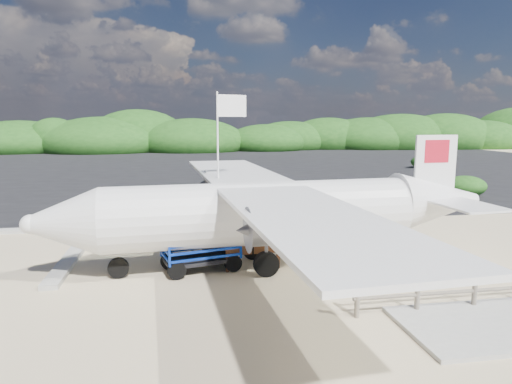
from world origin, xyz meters
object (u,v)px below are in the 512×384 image
crew_b (230,200)px  crew_a (229,224)px  flagpole (219,252)px  aircraft_large (392,171)px  baggage_cart (201,270)px  signboard (253,270)px

crew_b → crew_a: bearing=61.3°
flagpole → aircraft_large: (17.83, 22.92, 0.00)m
baggage_cart → aircraft_large: bearing=39.6°
flagpole → signboard: flagpole is taller
baggage_cart → crew_b: bearing=62.6°
signboard → crew_a: crew_a is taller
flagpole → signboard: size_ratio=3.04×
signboard → aircraft_large: bearing=52.8°
baggage_cart → flagpole: bearing=55.0°
flagpole → crew_b: 5.34m
baggage_cart → flagpole: flagpole is taller
signboard → baggage_cart: bearing=168.7°
crew_a → crew_b: 4.92m
baggage_cart → crew_a: (1.10, 2.13, 0.91)m
flagpole → aircraft_large: bearing=52.1°
crew_a → aircraft_large: aircraft_large is taller
aircraft_large → crew_b: bearing=43.2°
flagpole → aircraft_large: size_ratio=0.32×
crew_a → flagpole: bearing=25.7°
signboard → aircraft_large: aircraft_large is taller
signboard → crew_a: size_ratio=0.99×
crew_a → crew_b: (0.63, 4.88, -0.01)m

